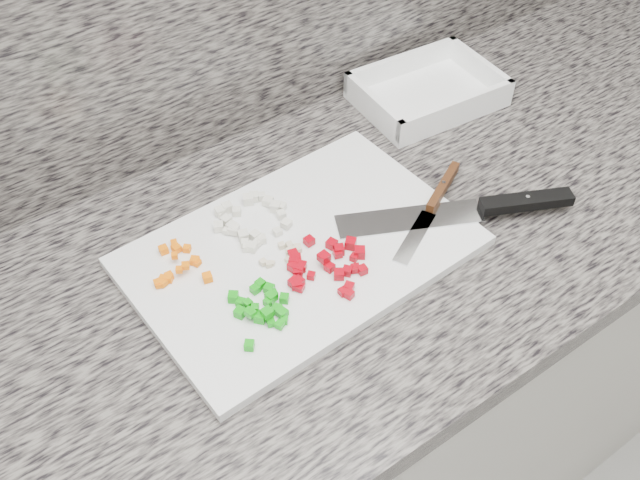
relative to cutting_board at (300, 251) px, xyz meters
The scene contains 11 objects.
cabinet 0.48m from the cutting_board, behind, with size 3.92×0.62×0.86m, color silver.
countertop 0.04m from the cutting_board, behind, with size 3.96×0.64×0.04m, color #656059.
cutting_board is the anchor object (origin of this frame).
carrot_pile 0.17m from the cutting_board, 158.00° to the left, with size 0.07×0.10×0.02m.
onion_pile 0.09m from the cutting_board, 111.33° to the left, with size 0.11×0.11×0.01m.
green_pepper_pile 0.12m from the cutting_board, 148.49° to the right, with size 0.09×0.09×0.02m.
red_pepper_pile 0.05m from the cutting_board, 86.47° to the right, with size 0.12×0.12×0.02m.
garlic_pile 0.03m from the cutting_board, behind, with size 0.07×0.04×0.01m.
chef_knife 0.28m from the cutting_board, 19.91° to the right, with size 0.34×0.19×0.02m.
paring_knife 0.22m from the cutting_board, 10.62° to the right, with size 0.21×0.12×0.02m.
tray 0.43m from the cutting_board, 24.41° to the left, with size 0.25×0.19×0.05m.
Camera 1 is at (-0.34, 0.87, 1.65)m, focal length 40.00 mm.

